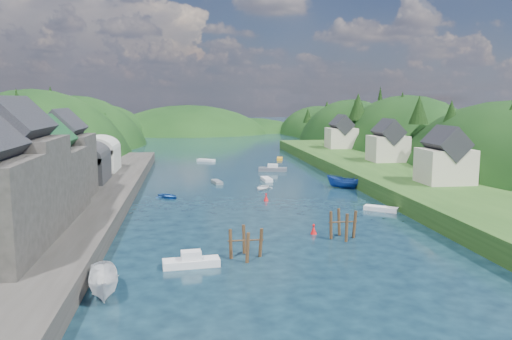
{
  "coord_description": "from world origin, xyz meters",
  "views": [
    {
      "loc": [
        -10.09,
        -45.49,
        14.61
      ],
      "look_at": [
        0.0,
        28.0,
        4.0
      ],
      "focal_mm": 35.0,
      "sensor_mm": 36.0,
      "label": 1
    }
  ],
  "objects": [
    {
      "name": "moored_boats",
      "position": [
        -0.45,
        23.63,
        0.66
      ],
      "size": [
        36.15,
        86.08,
        2.24
      ],
      "color": "navy",
      "rests_on": "ground"
    },
    {
      "name": "right_bank_cottages",
      "position": [
        28.0,
        48.33,
        5.84
      ],
      "size": [
        9.0,
        59.24,
        8.41
      ],
      "color": "beige",
      "rests_on": "terrace_right"
    },
    {
      "name": "boat_sheds",
      "position": [
        -26.0,
        39.0,
        5.27
      ],
      "size": [
        7.0,
        21.0,
        7.5
      ],
      "color": "#2D2D30",
      "rests_on": "quay_left"
    },
    {
      "name": "channel_buoy_far",
      "position": [
        0.96,
        24.28,
        0.48
      ],
      "size": [
        0.7,
        0.7,
        1.1
      ],
      "color": "red",
      "rests_on": "ground"
    },
    {
      "name": "terrace_right",
      "position": [
        25.0,
        40.0,
        1.2
      ],
      "size": [
        16.0,
        120.0,
        2.4
      ],
      "primitive_type": "cube",
      "color": "#234719",
      "rests_on": "ground"
    },
    {
      "name": "hill_trees",
      "position": [
        1.39,
        64.76,
        11.16
      ],
      "size": [
        91.18,
        147.6,
        12.85
      ],
      "color": "black",
      "rests_on": "ground"
    },
    {
      "name": "channel_buoy_near",
      "position": [
        3.33,
        6.0,
        0.48
      ],
      "size": [
        0.7,
        0.7,
        1.1
      ],
      "color": "red",
      "rests_on": "ground"
    },
    {
      "name": "hillside_right",
      "position": [
        45.0,
        75.0,
        -7.41
      ],
      "size": [
        36.0,
        245.56,
        48.0
      ],
      "color": "black",
      "rests_on": "ground"
    },
    {
      "name": "far_hills",
      "position": [
        1.22,
        174.01,
        -10.8
      ],
      "size": [
        103.0,
        68.0,
        44.0
      ],
      "color": "black",
      "rests_on": "ground"
    },
    {
      "name": "terrace_left_grass",
      "position": [
        -31.0,
        20.0,
        1.25
      ],
      "size": [
        12.0,
        110.0,
        2.5
      ],
      "primitive_type": "cube",
      "color": "#234719",
      "rests_on": "ground"
    },
    {
      "name": "piling_cluster_far",
      "position": [
        5.92,
        3.91,
        1.2
      ],
      "size": [
        3.06,
        2.87,
        3.54
      ],
      "color": "#382314",
      "rests_on": "ground"
    },
    {
      "name": "ground",
      "position": [
        0.0,
        50.0,
        0.0
      ],
      "size": [
        600.0,
        600.0,
        0.0
      ],
      "primitive_type": "plane",
      "color": "black",
      "rests_on": "ground"
    },
    {
      "name": "piling_cluster_near",
      "position": [
        -4.96,
        -1.12,
        1.11
      ],
      "size": [
        3.34,
        3.1,
        3.35
      ],
      "color": "#382314",
      "rests_on": "ground"
    },
    {
      "name": "hillside_left",
      "position": [
        -45.0,
        75.0,
        -8.03
      ],
      "size": [
        44.0,
        245.56,
        52.0
      ],
      "color": "black",
      "rests_on": "ground"
    },
    {
      "name": "quayside_buildings",
      "position": [
        -26.0,
        6.39,
        7.09
      ],
      "size": [
        8.0,
        35.84,
        12.9
      ],
      "color": "#2D2B28",
      "rests_on": "quay_left"
    },
    {
      "name": "quay_left",
      "position": [
        -24.0,
        20.0,
        1.0
      ],
      "size": [
        12.0,
        110.0,
        2.0
      ],
      "primitive_type": "cube",
      "color": "#2D2B28",
      "rests_on": "ground"
    }
  ]
}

